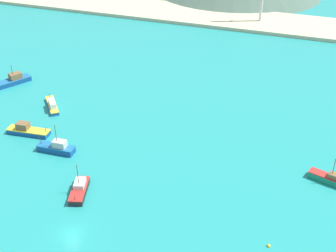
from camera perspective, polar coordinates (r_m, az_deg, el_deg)
name	(u,v)px	position (r m, az deg, el deg)	size (l,w,h in m)	color
ground	(140,144)	(102.79, -3.55, -2.25)	(260.00, 280.00, 0.50)	teal
fishing_boat_1	(52,105)	(119.41, -14.18, 2.55)	(7.79, 8.69, 2.48)	#1E5BA8
fishing_boat_3	(12,81)	(135.25, -18.75, 5.35)	(7.96, 10.79, 5.60)	#14478C
fishing_boat_4	(79,189)	(89.58, -10.95, -7.75)	(4.79, 8.09, 6.52)	#232328
fishing_boat_5	(28,131)	(110.03, -17.04, -0.54)	(10.21, 3.74, 2.81)	#14478C
fishing_boat_7	(57,148)	(101.89, -13.64, -2.63)	(8.37, 2.97, 6.70)	#14478C
fishing_boat_9	(329,179)	(95.92, 19.37, -6.18)	(8.02, 4.20, 5.78)	#198466
buoy_0	(269,246)	(80.11, 12.39, -14.33)	(0.63, 0.63, 0.63)	gold
beach_strip	(231,18)	(181.54, 7.85, 13.09)	(247.00, 24.02, 1.20)	#C6B793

